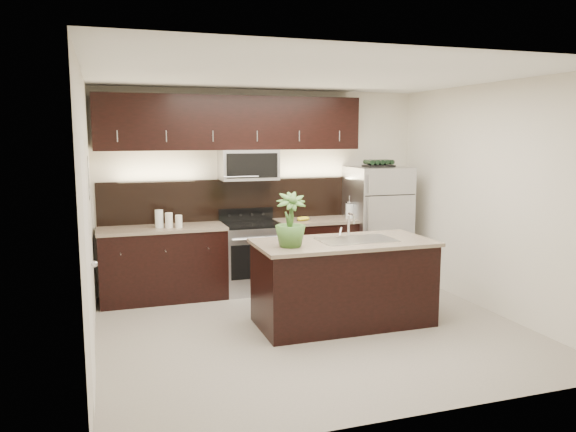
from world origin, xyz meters
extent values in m
plane|color=gray|center=(0.00, 0.00, 0.00)|extent=(4.50, 4.50, 0.00)
cube|color=beige|center=(0.00, 2.00, 1.35)|extent=(4.50, 0.02, 2.70)
cube|color=beige|center=(0.00, -2.00, 1.35)|extent=(4.50, 0.02, 2.70)
cube|color=beige|center=(-2.25, 0.00, 1.35)|extent=(0.02, 4.00, 2.70)
cube|color=beige|center=(2.25, 0.00, 1.35)|extent=(0.02, 4.00, 2.70)
cube|color=white|center=(0.00, 0.00, 2.70)|extent=(4.50, 4.00, 0.02)
cube|color=silver|center=(-2.23, -0.80, 1.01)|extent=(0.04, 0.80, 2.02)
sphere|color=silver|center=(-2.20, -0.48, 1.00)|extent=(0.06, 0.06, 0.06)
cube|color=black|center=(-2.24, 0.75, 1.65)|extent=(0.01, 0.32, 0.46)
cube|color=white|center=(-2.23, 0.75, 1.65)|extent=(0.00, 0.24, 0.36)
cube|color=black|center=(-1.42, 1.69, 0.45)|extent=(1.57, 0.62, 0.90)
cube|color=black|center=(0.71, 1.69, 0.45)|extent=(1.16, 0.62, 0.90)
cube|color=#B2B2B7|center=(-0.25, 1.69, 0.45)|extent=(0.76, 0.62, 0.90)
cube|color=black|center=(-0.25, 1.69, 0.92)|extent=(0.76, 0.60, 0.03)
cube|color=tan|center=(-1.42, 1.69, 0.92)|extent=(1.59, 0.65, 0.04)
cube|color=tan|center=(0.71, 1.69, 0.92)|extent=(1.18, 0.65, 0.04)
cube|color=black|center=(-0.46, 1.99, 1.22)|extent=(3.49, 0.02, 0.56)
cube|color=#B2B2B7|center=(-0.25, 1.80, 1.70)|extent=(0.76, 0.40, 0.40)
cube|color=black|center=(-0.46, 1.83, 2.25)|extent=(3.49, 0.33, 0.70)
cube|color=black|center=(0.39, 0.11, 0.45)|extent=(1.90, 0.90, 0.90)
cube|color=tan|center=(0.39, 0.11, 0.92)|extent=(1.96, 0.96, 0.04)
cube|color=silver|center=(0.54, 0.11, 0.95)|extent=(0.84, 0.50, 0.01)
cylinder|color=silver|center=(0.54, 0.32, 1.06)|extent=(0.03, 0.03, 0.24)
cylinder|color=silver|center=(0.54, 0.25, 1.21)|extent=(0.02, 0.14, 0.02)
cylinder|color=silver|center=(0.54, 0.18, 1.16)|extent=(0.02, 0.02, 0.10)
cube|color=#B2B2B7|center=(1.59, 1.63, 0.82)|extent=(0.79, 0.72, 1.65)
cube|color=black|center=(1.59, 1.63, 1.66)|extent=(0.41, 0.25, 0.03)
cylinder|color=black|center=(1.43, 1.63, 1.71)|extent=(0.07, 0.23, 0.07)
cylinder|color=black|center=(1.51, 1.63, 1.71)|extent=(0.07, 0.23, 0.07)
cylinder|color=black|center=(1.59, 1.63, 1.71)|extent=(0.07, 0.23, 0.07)
cylinder|color=black|center=(1.67, 1.63, 1.71)|extent=(0.07, 0.23, 0.07)
cylinder|color=black|center=(1.74, 1.63, 1.71)|extent=(0.07, 0.23, 0.07)
imported|color=#3B6528|center=(-0.27, -0.01, 1.22)|extent=(0.36, 0.36, 0.57)
cylinder|color=silver|center=(-1.45, 1.64, 1.05)|extent=(0.10, 0.10, 0.23)
cylinder|color=silver|center=(-1.33, 1.60, 1.03)|extent=(0.09, 0.09, 0.19)
cylinder|color=silver|center=(-1.22, 1.56, 1.02)|extent=(0.09, 0.09, 0.16)
cylinder|color=silver|center=(1.15, 1.64, 1.04)|extent=(0.10, 0.10, 0.20)
cylinder|color=silver|center=(1.15, 1.64, 1.15)|extent=(0.11, 0.11, 0.02)
cylinder|color=silver|center=(1.15, 1.64, 1.20)|extent=(0.01, 0.01, 0.08)
ellipsoid|color=yellow|center=(0.40, 1.61, 0.97)|extent=(0.23, 0.20, 0.06)
camera|label=1|loc=(-2.10, -5.46, 2.10)|focal=35.00mm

